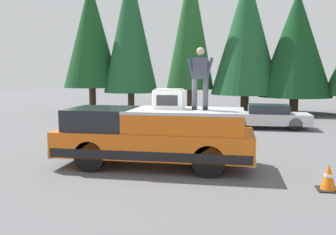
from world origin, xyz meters
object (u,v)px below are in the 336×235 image
Objects in this scene: parked_car_silver at (266,116)px; traffic_cone at (328,178)px; person_on_truck_bed at (200,77)px; compressor_unit at (169,99)px; pickup_truck at (155,136)px.

parked_car_silver is 9.56m from traffic_cone.
person_on_truck_bed is 2.73× the size of traffic_cone.
parked_car_silver is (8.06, -3.38, -1.35)m from compressor_unit.
pickup_truck is 2.11m from person_on_truck_bed.
compressor_unit is at bearing 87.02° from person_on_truck_bed.
pickup_truck is 6.60× the size of compressor_unit.
person_on_truck_bed is (-0.05, -0.87, 0.62)m from compressor_unit.
parked_car_silver is at bearing 3.28° from traffic_cone.
person_on_truck_bed is at bearing 64.88° from traffic_cone.
person_on_truck_bed reaches higher than parked_car_silver.
person_on_truck_bed is 0.41× the size of parked_car_silver.
pickup_truck is at bearing 154.99° from parked_car_silver.
parked_car_silver is at bearing -25.01° from pickup_truck.
parked_car_silver is at bearing -22.76° from compressor_unit.
pickup_truck is 8.96m from parked_car_silver.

